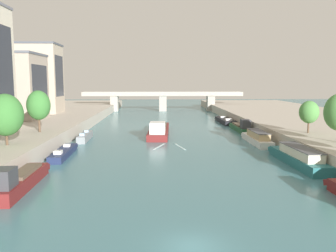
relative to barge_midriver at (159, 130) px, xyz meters
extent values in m
plane|color=#42757F|center=(1.92, -50.74, -1.01)|extent=(400.00, 400.00, 0.00)
cube|color=#B7AD9E|center=(-34.56, 4.26, 0.28)|extent=(36.00, 170.00, 2.58)
cube|color=#B7AD9E|center=(38.40, 4.26, 0.28)|extent=(36.00, 170.00, 2.58)
cube|color=maroon|center=(0.04, 0.89, -0.40)|extent=(4.91, 20.96, 1.22)
cube|color=maroon|center=(0.55, 11.62, -0.28)|extent=(3.78, 1.43, 0.98)
cube|color=maroon|center=(0.04, 0.89, 0.24)|extent=(4.99, 20.96, 0.06)
cube|color=white|center=(-0.29, -6.17, 1.33)|extent=(3.14, 4.29, 2.12)
cube|color=black|center=(-0.19, -4.09, 1.64)|extent=(2.35, 0.14, 0.59)
cube|color=brown|center=(0.14, 2.97, 0.45)|extent=(3.57, 10.95, 0.36)
cylinder|color=#232328|center=(0.33, -5.37, 0.82)|extent=(0.07, 0.07, 1.10)
cube|color=silver|center=(3.56, -13.89, -1.00)|extent=(1.73, 5.92, 0.03)
cube|color=silver|center=(-0.04, -13.72, -1.00)|extent=(2.27, 5.80, 0.03)
cube|color=maroon|center=(-14.82, -37.01, -0.37)|extent=(2.50, 12.25, 1.29)
cube|color=maroon|center=(-14.98, -30.56, -0.24)|extent=(2.11, 1.32, 1.01)
cube|color=maroon|center=(-14.82, -37.01, 0.30)|extent=(2.54, 12.25, 0.06)
cube|color=#38383D|center=(-14.72, -41.16, 1.25)|extent=(1.71, 2.48, 1.82)
cube|color=black|center=(-14.75, -39.93, 1.52)|extent=(1.32, 0.06, 0.51)
cube|color=brown|center=(-14.85, -35.79, 0.51)|extent=(1.87, 6.38, 0.36)
cylinder|color=#232328|center=(-14.40, -40.66, 0.88)|extent=(0.07, 0.07, 1.10)
cube|color=#1E284C|center=(-14.66, -20.94, -0.54)|extent=(2.32, 11.26, 0.94)
cube|color=#1E284C|center=(-14.84, -14.99, -0.45)|extent=(1.90, 1.26, 0.83)
cube|color=#1E284C|center=(-14.66, -20.94, -0.05)|extent=(2.35, 11.26, 0.06)
cube|color=white|center=(-14.73, -18.48, 0.18)|extent=(1.01, 0.93, 0.40)
cube|color=white|center=(-14.56, -24.07, 0.22)|extent=(1.11, 1.13, 0.48)
cylinder|color=#232328|center=(-14.26, -24.29, 0.53)|extent=(0.07, 0.07, 1.10)
cube|color=gray|center=(-14.37, -6.46, -0.40)|extent=(1.87, 9.21, 1.22)
cube|color=gray|center=(-14.53, -1.53, -0.28)|extent=(1.55, 1.30, 0.98)
cube|color=gray|center=(-14.37, -6.46, 0.24)|extent=(1.90, 9.21, 0.06)
cube|color=#9EBCD6|center=(-14.44, -4.44, 0.47)|extent=(0.82, 0.92, 0.40)
cube|color=#9EBCD6|center=(-14.30, -9.02, 0.51)|extent=(0.91, 1.13, 0.48)
cylinder|color=#232328|center=(-14.05, -9.20, 0.82)|extent=(0.07, 0.07, 1.10)
cube|color=maroon|center=(18.31, -38.22, -0.30)|extent=(1.93, 1.27, 0.96)
cube|color=#23666B|center=(18.74, -27.55, -0.39)|extent=(3.20, 14.27, 1.25)
cube|color=#23666B|center=(18.51, -20.12, -0.26)|extent=(2.65, 1.34, 0.99)
cube|color=#23666B|center=(18.74, -27.55, 0.27)|extent=(3.26, 14.27, 0.06)
cube|color=beige|center=(18.77, -28.26, 0.87)|extent=(2.54, 9.15, 1.15)
cube|color=#4C4C51|center=(18.77, -28.26, 1.49)|extent=(2.72, 9.42, 0.08)
cylinder|color=#232328|center=(19.29, -31.79, 0.85)|extent=(0.07, 0.07, 1.10)
cube|color=silver|center=(17.90, -11.07, -0.47)|extent=(2.50, 12.47, 1.09)
cube|color=silver|center=(17.90, -4.49, -0.36)|extent=(2.37, 1.23, 0.91)
cube|color=silver|center=(17.90, -11.07, 0.10)|extent=(2.55, 12.47, 0.06)
cube|color=tan|center=(17.90, -11.70, 0.72)|extent=(2.05, 7.98, 1.17)
cube|color=#4C4C51|center=(17.90, -11.70, 1.34)|extent=(2.20, 8.22, 0.08)
cylinder|color=#232328|center=(18.28, -14.81, 0.68)|extent=(0.07, 0.07, 1.10)
cube|color=#235633|center=(18.79, 5.14, -0.49)|extent=(2.54, 12.26, 1.05)
cube|color=#235633|center=(18.73, 11.60, -0.38)|extent=(2.32, 1.24, 0.89)
cube|color=#235633|center=(18.79, 5.14, 0.07)|extent=(2.59, 12.26, 0.06)
cube|color=#38383D|center=(18.83, 0.97, 1.07)|extent=(1.85, 2.46, 1.95)
cube|color=black|center=(18.82, 2.21, 1.37)|extent=(1.46, 0.04, 0.55)
cube|color=brown|center=(18.78, 6.36, 0.28)|extent=(1.95, 6.38, 0.36)
cylinder|color=#232328|center=(19.19, 1.47, 0.65)|extent=(0.07, 0.07, 1.10)
cube|color=black|center=(18.41, 20.76, -0.47)|extent=(3.25, 14.11, 1.08)
cube|color=black|center=(18.31, 28.14, -0.36)|extent=(2.92, 1.27, 0.91)
cube|color=black|center=(18.41, 20.76, 0.10)|extent=(3.31, 14.11, 0.06)
cube|color=white|center=(18.37, 23.85, 0.33)|extent=(1.54, 0.92, 0.40)
cube|color=white|center=(18.47, 16.82, 0.37)|extent=(1.69, 1.12, 0.48)
cylinder|color=#232328|center=(18.93, 16.54, 0.68)|extent=(0.07, 0.07, 1.10)
cylinder|color=brown|center=(-21.05, -25.49, 2.86)|extent=(0.33, 0.33, 2.59)
ellipsoid|color=#387533|center=(-21.05, -25.49, 5.74)|extent=(4.77, 4.77, 5.76)
cylinder|color=brown|center=(-20.73, -13.06, 3.19)|extent=(0.37, 0.37, 3.25)
ellipsoid|color=#387533|center=(-20.73, -13.06, 6.21)|extent=(3.98, 3.98, 5.06)
cylinder|color=brown|center=(25.31, -15.57, 2.82)|extent=(0.29, 0.29, 2.50)
ellipsoid|color=#4C8942|center=(25.31, -15.57, 5.12)|extent=(3.27, 3.27, 3.81)
cube|color=#232833|center=(-27.47, -11.07, 13.59)|extent=(0.04, 9.63, 13.11)
cube|color=#A89989|center=(-32.86, 8.26, 8.90)|extent=(11.10, 12.83, 14.65)
cube|color=#565B66|center=(-32.86, 8.26, 16.47)|extent=(11.43, 13.22, 0.50)
cube|color=#232833|center=(-27.30, 8.26, 9.63)|extent=(0.04, 10.27, 8.79)
cube|color=#B2A38E|center=(-32.86, 24.74, 10.83)|extent=(11.01, 9.61, 18.53)
cube|color=#4C515B|center=(-32.86, 24.74, 20.35)|extent=(11.34, 9.90, 0.50)
cube|color=#232833|center=(-27.34, 24.74, 11.76)|extent=(0.04, 7.69, 11.12)
cube|color=#9E998E|center=(1.92, 59.94, 5.13)|extent=(60.96, 4.40, 0.60)
cube|color=#9E998E|center=(1.92, 57.94, 5.88)|extent=(60.96, 0.30, 0.90)
cube|color=#9E998E|center=(1.92, 61.94, 5.88)|extent=(60.96, 0.30, 0.90)
cube|color=#9E998E|center=(-16.56, 59.94, 1.91)|extent=(2.80, 3.60, 5.84)
cube|color=#9E998E|center=(1.92, 59.94, 1.91)|extent=(2.80, 3.60, 5.84)
cube|color=#9E998E|center=(20.40, 59.94, 1.91)|extent=(2.80, 3.60, 5.84)
camera|label=1|loc=(-0.47, -73.19, 10.24)|focal=37.11mm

